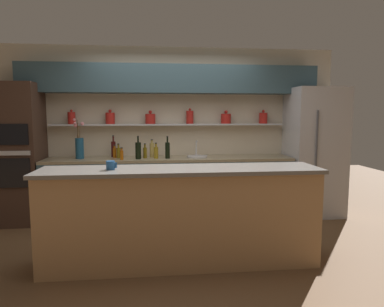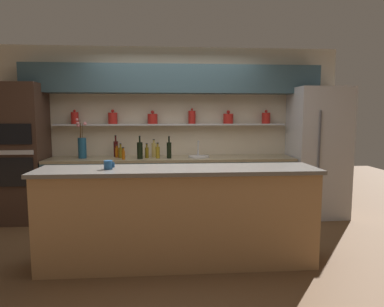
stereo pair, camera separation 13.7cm
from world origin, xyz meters
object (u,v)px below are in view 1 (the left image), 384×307
at_px(sink_fixture, 197,156).
at_px(bottle_sauce_6, 115,152).
at_px(bottle_wine_7, 113,149).
at_px(bottle_sauce_0, 122,154).
at_px(bottle_oil_2, 156,152).
at_px(refrigerator, 314,152).
at_px(bottle_wine_4, 138,150).
at_px(bottle_oil_3, 145,152).
at_px(coffee_mug, 111,165).
at_px(bottle_oil_8, 119,152).
at_px(bottle_spirit_1, 152,150).
at_px(bottle_wine_5, 167,150).
at_px(flower_vase, 79,146).
at_px(oven_tower, 16,154).

distance_m(sink_fixture, bottle_sauce_6, 1.24).
relative_size(sink_fixture, bottle_wine_7, 0.96).
bearing_deg(bottle_sauce_0, bottle_oil_2, 11.93).
distance_m(refrigerator, bottle_wine_4, 2.71).
height_order(bottle_oil_3, coffee_mug, bottle_oil_3).
xyz_separation_m(bottle_sauce_0, bottle_oil_8, (-0.06, 0.20, 0.01)).
bearing_deg(bottle_spirit_1, bottle_oil_2, -68.49).
bearing_deg(bottle_sauce_0, bottle_wine_5, 7.40).
distance_m(bottle_oil_3, bottle_wine_4, 0.14).
xyz_separation_m(bottle_wine_5, bottle_wine_7, (-0.81, 0.26, 0.00)).
height_order(sink_fixture, bottle_sauce_6, sink_fixture).
xyz_separation_m(bottle_sauce_6, bottle_wine_7, (-0.03, 0.09, 0.04)).
bearing_deg(coffee_mug, bottle_spirit_1, 77.27).
distance_m(flower_vase, bottle_oil_8, 0.57).
height_order(bottle_wine_4, bottle_oil_8, bottle_wine_4).
xyz_separation_m(bottle_oil_3, coffee_mug, (-0.29, -1.65, 0.06)).
xyz_separation_m(flower_vase, sink_fixture, (1.73, -0.02, -0.16)).
xyz_separation_m(bottle_spirit_1, bottle_wine_7, (-0.58, 0.09, 0.01)).
bearing_deg(coffee_mug, refrigerator, 29.25).
relative_size(refrigerator, bottle_wine_7, 5.97).
height_order(oven_tower, coffee_mug, oven_tower).
bearing_deg(bottle_oil_2, flower_vase, 174.91).
height_order(oven_tower, bottle_oil_2, oven_tower).
relative_size(refrigerator, bottle_oil_3, 9.00).
relative_size(refrigerator, bottle_wine_5, 5.97).
height_order(bottle_oil_2, bottle_wine_5, bottle_wine_5).
distance_m(flower_vase, bottle_wine_4, 0.87).
xyz_separation_m(oven_tower, bottle_sauce_6, (1.38, 0.08, -0.00)).
distance_m(bottle_sauce_0, coffee_mug, 1.49).
height_order(bottle_sauce_0, bottle_wine_5, bottle_wine_5).
relative_size(bottle_spirit_1, bottle_sauce_6, 1.40).
distance_m(sink_fixture, bottle_wine_7, 1.28).
height_order(refrigerator, bottle_sauce_0, refrigerator).
relative_size(bottle_wine_4, bottle_wine_5, 1.02).
bearing_deg(bottle_oil_2, bottle_sauce_6, 166.29).
distance_m(flower_vase, bottle_oil_3, 0.96).
bearing_deg(bottle_oil_3, sink_fixture, 1.95).
distance_m(flower_vase, bottle_sauce_6, 0.51).
bearing_deg(bottle_wine_7, refrigerator, -3.81).
bearing_deg(bottle_wine_5, bottle_oil_2, 173.81).
bearing_deg(bottle_oil_2, oven_tower, 177.96).
relative_size(bottle_oil_8, coffee_mug, 2.04).
bearing_deg(oven_tower, bottle_wine_5, -2.36).
relative_size(sink_fixture, bottle_wine_5, 0.96).
relative_size(sink_fixture, bottle_sauce_6, 1.64).
distance_m(bottle_oil_3, bottle_oil_8, 0.39).
bearing_deg(bottle_oil_3, bottle_wine_4, -134.29).
xyz_separation_m(flower_vase, coffee_mug, (0.66, -1.69, -0.04)).
distance_m(refrigerator, flower_vase, 3.57).
relative_size(sink_fixture, coffee_mug, 2.97).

